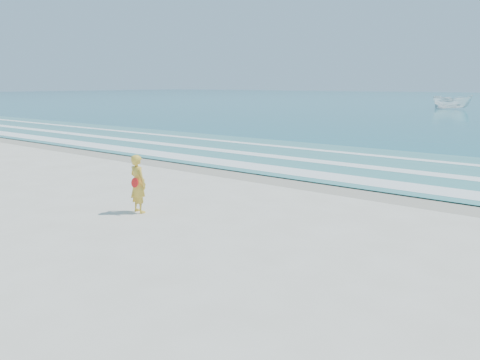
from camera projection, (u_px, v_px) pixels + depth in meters
The scene contains 8 objects.
ground at pixel (114, 254), 9.99m from camera, with size 400.00×400.00×0.00m, color silver.
wet_sand at pixel (317, 184), 16.96m from camera, with size 400.00×2.40×0.00m, color #B2A893.
shallow at pixel (372, 164), 20.82m from camera, with size 400.00×10.00×0.01m, color #59B7AD.
foam_near at pixel (334, 177), 17.95m from camera, with size 400.00×1.40×0.01m, color white.
foam_mid at pixel (364, 166), 20.20m from camera, with size 400.00×0.90×0.01m, color white.
foam_far at pixel (392, 157), 22.75m from camera, with size 400.00×0.60×0.01m, color white.
boat at pixel (452, 102), 65.04m from camera, with size 1.95×5.18×2.00m, color white.
woman at pixel (138, 184), 13.06m from camera, with size 0.65×0.47×1.65m.
Camera 1 is at (7.94, -5.82, 3.57)m, focal length 35.00 mm.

